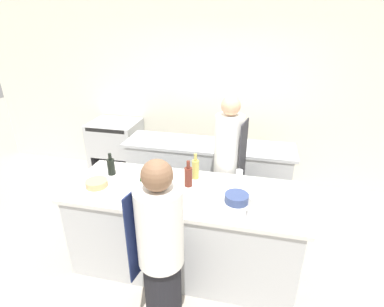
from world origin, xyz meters
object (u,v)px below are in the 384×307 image
(bottle_vinegar, at_px, (253,207))
(bottle_wine, at_px, (195,169))
(bottle_olive_oil, at_px, (188,176))
(bowl_mixing_large, at_px, (237,198))
(oven_range, at_px, (117,149))
(chef_at_stove, at_px, (228,168))
(bottle_sauce, at_px, (144,189))
(bowl_prep_small, at_px, (97,183))
(bottle_cooking_oil, at_px, (111,166))
(chef_at_prep_near, at_px, (161,254))
(cup, at_px, (239,175))

(bottle_vinegar, height_order, bottle_wine, bottle_vinegar)
(bottle_olive_oil, height_order, bowl_mixing_large, bottle_olive_oil)
(oven_range, distance_m, bottle_olive_oil, 2.40)
(chef_at_stove, relative_size, bottle_sauce, 5.49)
(oven_range, relative_size, chef_at_stove, 0.55)
(bottle_wine, height_order, bowl_prep_small, bottle_wine)
(oven_range, height_order, bottle_sauce, bottle_sauce)
(oven_range, relative_size, bowl_prep_small, 4.36)
(chef_at_stove, bearing_deg, bottle_wine, -27.38)
(bottle_vinegar, bearing_deg, bottle_wine, 136.78)
(bottle_olive_oil, relative_size, bottle_sauce, 0.88)
(oven_range, bearing_deg, chef_at_stove, -28.59)
(bottle_vinegar, distance_m, bowl_mixing_large, 0.28)
(oven_range, bearing_deg, bottle_cooking_oil, -64.16)
(chef_at_prep_near, distance_m, bottle_vinegar, 0.84)
(bottle_vinegar, xyz_separation_m, cup, (-0.17, 0.67, -0.07))
(bottle_olive_oil, xyz_separation_m, bottle_sauce, (-0.33, -0.35, 0.01))
(bottle_wine, distance_m, bowl_prep_small, 1.02)
(bottle_cooking_oil, height_order, bowl_prep_small, bottle_cooking_oil)
(oven_range, distance_m, bottle_cooking_oil, 1.86)
(bottle_wine, bearing_deg, oven_range, 138.76)
(chef_at_stove, height_order, bottle_cooking_oil, chef_at_stove)
(oven_range, height_order, bottle_wine, bottle_wine)
(chef_at_stove, relative_size, bowl_prep_small, 7.95)
(oven_range, relative_size, chef_at_prep_near, 0.59)
(bottle_wine, relative_size, bowl_mixing_large, 1.28)
(chef_at_prep_near, xyz_separation_m, bottle_olive_oil, (0.01, 0.87, 0.23))
(cup, bearing_deg, chef_at_stove, 116.49)
(bowl_prep_small, bearing_deg, bottle_wine, 22.89)
(chef_at_stove, distance_m, bottle_sauce, 1.15)
(bottle_wine, distance_m, cup, 0.47)
(bottle_olive_oil, bearing_deg, bottle_cooking_oil, 176.57)
(bottle_wine, bearing_deg, bottle_sauce, -125.07)
(oven_range, distance_m, chef_at_stove, 2.30)
(chef_at_stove, bearing_deg, bottle_cooking_oil, -56.75)
(bottle_vinegar, bearing_deg, chef_at_prep_near, -145.79)
(bottle_sauce, relative_size, bowl_prep_small, 1.45)
(bottle_wine, xyz_separation_m, bowl_mixing_large, (0.47, -0.36, -0.07))
(bowl_prep_small, bearing_deg, chef_at_stove, 32.47)
(bottle_vinegar, relative_size, bottle_wine, 1.05)
(bottle_olive_oil, xyz_separation_m, bowl_prep_small, (-0.90, -0.22, -0.08))
(chef_at_prep_near, height_order, bottle_sauce, chef_at_prep_near)
(chef_at_prep_near, relative_size, bottle_vinegar, 5.42)
(bottle_wine, height_order, bowl_mixing_large, bottle_wine)
(chef_at_prep_near, height_order, chef_at_stove, chef_at_stove)
(chef_at_prep_near, bearing_deg, cup, -14.58)
(bottle_olive_oil, height_order, bottle_sauce, bottle_sauce)
(chef_at_prep_near, bearing_deg, bowl_prep_small, 63.60)
(oven_range, xyz_separation_m, bottle_cooking_oil, (0.77, -1.60, 0.55))
(bowl_prep_small, xyz_separation_m, cup, (1.40, 0.48, 0.02))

